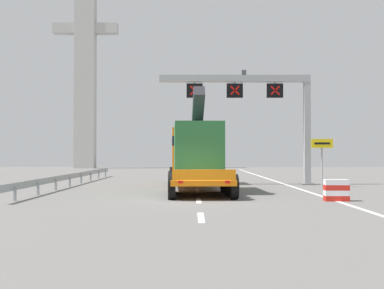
# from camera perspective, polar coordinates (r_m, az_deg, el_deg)

# --- Properties ---
(ground) EXTENTS (112.00, 112.00, 0.00)m
(ground) POSITION_cam_1_polar(r_m,az_deg,el_deg) (21.91, -0.47, -6.22)
(ground) COLOR slate
(lane_markings) EXTENTS (0.20, 48.95, 0.01)m
(lane_markings) POSITION_cam_1_polar(r_m,az_deg,el_deg) (39.05, 0.37, -3.95)
(lane_markings) COLOR silver
(lane_markings) RESTS_ON ground
(edge_line_right) EXTENTS (0.20, 63.00, 0.01)m
(edge_line_right) POSITION_cam_1_polar(r_m,az_deg,el_deg) (34.41, 10.09, -4.32)
(edge_line_right) COLOR silver
(edge_line_right) RESTS_ON ground
(overhead_lane_gantry) EXTENTS (9.95, 0.90, 7.36)m
(overhead_lane_gantry) POSITION_cam_1_polar(r_m,az_deg,el_deg) (33.33, 7.27, 5.18)
(overhead_lane_gantry) COLOR #9EA0A5
(overhead_lane_gantry) RESTS_ON ground
(heavy_haul_truck_orange) EXTENTS (3.53, 14.15, 5.30)m
(heavy_haul_truck_orange) POSITION_cam_1_polar(r_m,az_deg,el_deg) (29.52, 0.28, -1.02)
(heavy_haul_truck_orange) COLOR orange
(heavy_haul_truck_orange) RESTS_ON ground
(exit_sign_yellow) EXTENTS (1.30, 0.15, 2.87)m
(exit_sign_yellow) POSITION_cam_1_polar(r_m,az_deg,el_deg) (31.57, 14.23, -0.73)
(exit_sign_yellow) COLOR #9EA0A5
(exit_sign_yellow) RESTS_ON ground
(crash_barrier_striped) EXTENTS (1.01, 0.53, 0.90)m
(crash_barrier_striped) POSITION_cam_1_polar(r_m,az_deg,el_deg) (22.33, 15.74, -4.92)
(crash_barrier_striped) COLOR red
(crash_barrier_striped) RESTS_ON ground
(guardrail_left) EXTENTS (0.13, 25.59, 0.76)m
(guardrail_left) POSITION_cam_1_polar(r_m,az_deg,el_deg) (33.49, -12.93, -3.45)
(guardrail_left) COLOR #999EA3
(guardrail_left) RESTS_ON ground
(bridge_pylon_distant) EXTENTS (9.00, 2.00, 31.44)m
(bridge_pylon_distant) POSITION_cam_1_polar(r_m,az_deg,el_deg) (74.17, -11.81, 9.95)
(bridge_pylon_distant) COLOR #B7B7B2
(bridge_pylon_distant) RESTS_ON ground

